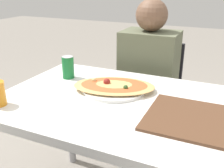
% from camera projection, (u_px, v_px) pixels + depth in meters
% --- Properties ---
extents(dining_table, '(1.07, 0.78, 0.75)m').
position_uv_depth(dining_table, '(113.00, 114.00, 1.26)').
color(dining_table, white).
rests_on(dining_table, ground_plane).
extents(chair_far_seated, '(0.40, 0.40, 0.85)m').
position_uv_depth(chair_far_seated, '(151.00, 93.00, 1.94)').
color(chair_far_seated, black).
rests_on(chair_far_seated, ground_plane).
extents(person_seated, '(0.37, 0.29, 1.17)m').
position_uv_depth(person_seated, '(148.00, 72.00, 1.77)').
color(person_seated, '#2D2D38').
rests_on(person_seated, ground_plane).
extents(pizza_main, '(0.47, 0.36, 0.06)m').
position_uv_depth(pizza_main, '(114.00, 87.00, 1.32)').
color(pizza_main, white).
rests_on(pizza_main, dining_table).
extents(soda_can, '(0.07, 0.07, 0.12)m').
position_uv_depth(soda_can, '(68.00, 67.00, 1.47)').
color(soda_can, '#197233').
rests_on(soda_can, dining_table).
extents(serving_tray, '(0.41, 0.34, 0.01)m').
position_uv_depth(serving_tray, '(199.00, 120.00, 1.03)').
color(serving_tray, brown).
rests_on(serving_tray, dining_table).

